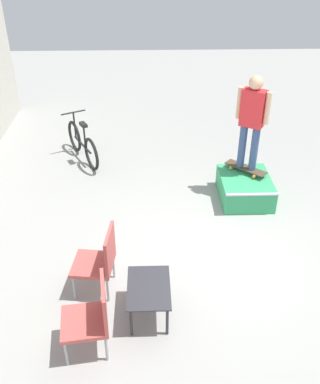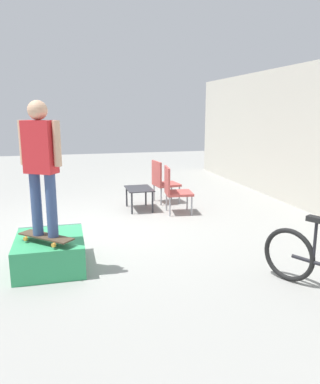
{
  "view_description": "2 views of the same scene",
  "coord_description": "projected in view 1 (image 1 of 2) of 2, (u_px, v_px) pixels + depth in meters",
  "views": [
    {
      "loc": [
        -4.82,
        0.92,
        4.21
      ],
      "look_at": [
        0.5,
        0.76,
        0.82
      ],
      "focal_mm": 40.0,
      "sensor_mm": 36.0,
      "label": 1
    },
    {
      "loc": [
        6.45,
        -0.52,
        2.03
      ],
      "look_at": [
        0.65,
        0.96,
        0.73
      ],
      "focal_mm": 35.0,
      "sensor_mm": 36.0,
      "label": 2
    }
  ],
  "objects": [
    {
      "name": "ground_plane",
      "position": [
        212.0,
        256.0,
        6.35
      ],
      "size": [
        24.0,
        24.0,
        0.0
      ],
      "primitive_type": "plane",
      "color": "gray"
    },
    {
      "name": "skateboard_on_ramp",
      "position": [
        246.0,
        168.0,
        7.6
      ],
      "size": [
        0.67,
        0.7,
        0.07
      ],
      "rotation": [
        0.0,
        0.0,
        0.82
      ],
      "color": "#473828",
      "rests_on": "skate_ramp_box"
    },
    {
      "name": "skate_ramp_box",
      "position": [
        245.0,
        188.0,
        7.57
      ],
      "size": [
        1.08,
        0.87,
        0.43
      ],
      "color": "#339E60",
      "rests_on": "ground_plane"
    },
    {
      "name": "patio_chair_right",
      "position": [
        100.0,
        259.0,
        5.52
      ],
      "size": [
        0.58,
        0.58,
        0.95
      ],
      "rotation": [
        0.0,
        0.0,
        3.03
      ],
      "color": "#99999E",
      "rests_on": "ground_plane"
    },
    {
      "name": "coffee_table",
      "position": [
        149.0,
        291.0,
        5.21
      ],
      "size": [
        0.75,
        0.53,
        0.46
      ],
      "color": "#2D2D33",
      "rests_on": "ground_plane"
    },
    {
      "name": "bicycle",
      "position": [
        82.0,
        144.0,
        8.74
      ],
      "size": [
        1.46,
        0.82,
        0.92
      ],
      "rotation": [
        0.0,
        0.0,
        0.49
      ],
      "color": "black",
      "rests_on": "ground_plane"
    },
    {
      "name": "patio_chair_left",
      "position": [
        92.0,
        314.0,
        4.74
      ],
      "size": [
        0.58,
        0.58,
        0.95
      ],
      "rotation": [
        0.0,
        0.0,
        3.27
      ],
      "color": "#99999E",
      "rests_on": "ground_plane"
    },
    {
      "name": "person_skater",
      "position": [
        252.0,
        116.0,
        7.07
      ],
      "size": [
        0.37,
        0.49,
        1.65
      ],
      "rotation": [
        0.0,
        0.0,
        1.0
      ],
      "color": "#384C7A",
      "rests_on": "skateboard_on_ramp"
    }
  ]
}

